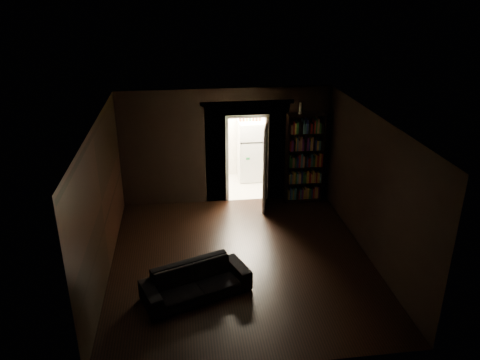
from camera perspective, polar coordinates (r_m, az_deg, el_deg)
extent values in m
plane|color=black|center=(9.26, 0.15, -9.77)|extent=(5.50, 5.50, 0.00)
cube|color=black|center=(11.12, -8.02, 3.81)|extent=(2.55, 0.10, 2.80)
cube|color=black|center=(11.46, 6.93, 4.44)|extent=(1.55, 0.10, 2.80)
cube|color=black|center=(10.93, 0.87, 9.44)|extent=(0.90, 0.10, 0.70)
cube|color=black|center=(8.65, -16.51, -2.69)|extent=(0.02, 5.50, 2.80)
cube|color=black|center=(9.22, 15.76, -0.98)|extent=(0.02, 5.50, 2.80)
cube|color=black|center=(6.23, 3.53, -12.49)|extent=(5.00, 0.02, 2.80)
cube|color=beige|center=(8.10, 0.17, 7.15)|extent=(5.00, 5.50, 0.02)
cube|color=white|center=(11.29, 0.87, 2.44)|extent=(1.04, 0.06, 2.17)
cube|color=beige|center=(12.54, 0.25, -0.83)|extent=(2.20, 1.80, 0.10)
cube|color=beige|center=(12.89, -0.24, 5.78)|extent=(2.20, 0.10, 2.40)
cube|color=beige|center=(12.00, -4.73, 4.39)|extent=(0.10, 1.60, 2.40)
cube|color=beige|center=(12.26, 5.15, 4.78)|extent=(0.10, 1.60, 2.40)
cube|color=beige|center=(11.75, 0.27, 10.40)|extent=(2.20, 1.80, 0.10)
cube|color=#BA6470|center=(12.57, -0.21, 10.15)|extent=(2.00, 0.04, 0.26)
imported|color=black|center=(8.20, -5.39, -11.70)|extent=(2.01, 1.40, 0.71)
cube|color=black|center=(11.36, 7.84, 2.63)|extent=(0.93, 0.43, 2.20)
cube|color=silver|center=(12.66, 1.45, 3.66)|extent=(0.85, 0.80, 1.65)
cube|color=white|center=(10.96, 3.09, 1.63)|extent=(0.25, 0.84, 2.05)
cube|color=white|center=(10.99, 7.36, 8.70)|extent=(0.10, 0.10, 0.26)
cube|color=black|center=(12.30, 1.24, 7.79)|extent=(0.68, 0.26, 0.28)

